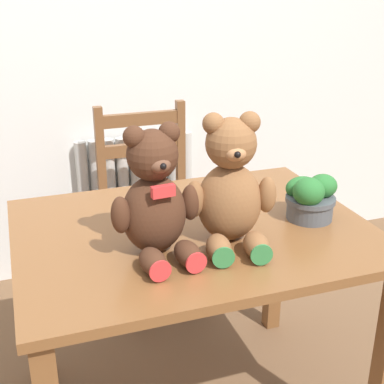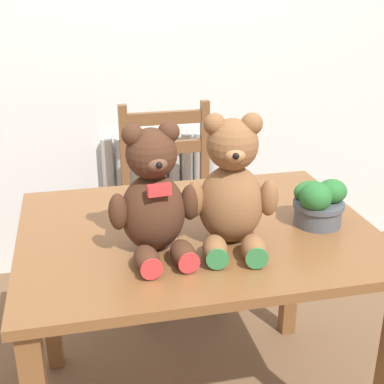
{
  "view_description": "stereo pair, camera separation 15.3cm",
  "coord_description": "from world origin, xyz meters",
  "px_view_note": "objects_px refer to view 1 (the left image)",
  "views": [
    {
      "loc": [
        -0.51,
        -1.02,
        1.49
      ],
      "look_at": [
        -0.04,
        0.32,
        0.92
      ],
      "focal_mm": 50.0,
      "sensor_mm": 36.0,
      "label": 1
    },
    {
      "loc": [
        -0.36,
        -1.07,
        1.49
      ],
      "look_at": [
        -0.04,
        0.32,
        0.92
      ],
      "focal_mm": 50.0,
      "sensor_mm": 36.0,
      "label": 2
    }
  ],
  "objects_px": {
    "wooden_chair_behind": "(150,208)",
    "teddy_bear_left": "(155,200)",
    "potted_plant": "(310,197)",
    "teddy_bear_right": "(231,188)"
  },
  "relations": [
    {
      "from": "wooden_chair_behind",
      "to": "teddy_bear_left",
      "type": "height_order",
      "value": "teddy_bear_left"
    },
    {
      "from": "potted_plant",
      "to": "teddy_bear_left",
      "type": "bearing_deg",
      "value": -173.68
    },
    {
      "from": "wooden_chair_behind",
      "to": "teddy_bear_right",
      "type": "relative_size",
      "value": 2.39
    },
    {
      "from": "teddy_bear_right",
      "to": "teddy_bear_left",
      "type": "bearing_deg",
      "value": 10.43
    },
    {
      "from": "wooden_chair_behind",
      "to": "teddy_bear_right",
      "type": "bearing_deg",
      "value": 90.34
    },
    {
      "from": "teddy_bear_left",
      "to": "potted_plant",
      "type": "distance_m",
      "value": 0.55
    },
    {
      "from": "teddy_bear_left",
      "to": "teddy_bear_right",
      "type": "bearing_deg",
      "value": 174.46
    },
    {
      "from": "teddy_bear_left",
      "to": "potted_plant",
      "type": "height_order",
      "value": "teddy_bear_left"
    },
    {
      "from": "wooden_chair_behind",
      "to": "potted_plant",
      "type": "height_order",
      "value": "wooden_chair_behind"
    },
    {
      "from": "wooden_chair_behind",
      "to": "potted_plant",
      "type": "distance_m",
      "value": 1.01
    }
  ]
}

